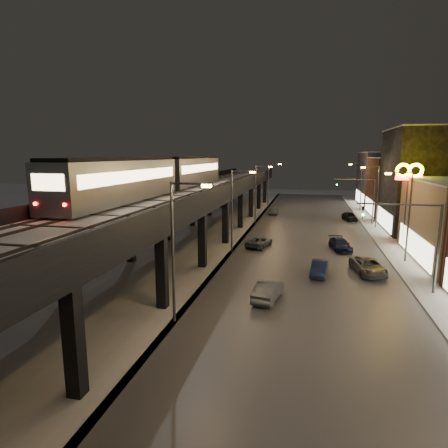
{
  "coord_description": "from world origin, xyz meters",
  "views": [
    {
      "loc": [
        7.4,
        -8.18,
        10.58
      ],
      "look_at": [
        0.69,
        21.17,
        5.0
      ],
      "focal_mm": 30.0,
      "sensor_mm": 36.0,
      "label": 1
    }
  ],
  "objects_px": {
    "car_far_white": "(273,211)",
    "car_onc_white": "(340,245)",
    "car_onc_dark": "(368,267)",
    "car_onc_red": "(350,217)",
    "car_near_white": "(268,291)",
    "subway_train": "(164,174)",
    "car_onc_silver": "(319,269)",
    "car_mid_silver": "(259,242)"
  },
  "relations": [
    {
      "from": "car_far_white",
      "to": "car_onc_white",
      "type": "relative_size",
      "value": 0.85
    },
    {
      "from": "car_onc_dark",
      "to": "car_onc_red",
      "type": "distance_m",
      "value": 28.54
    },
    {
      "from": "car_near_white",
      "to": "subway_train",
      "type": "bearing_deg",
      "value": -35.9
    },
    {
      "from": "car_far_white",
      "to": "car_onc_silver",
      "type": "distance_m",
      "value": 34.79
    },
    {
      "from": "car_mid_silver",
      "to": "car_onc_white",
      "type": "distance_m",
      "value": 9.08
    },
    {
      "from": "car_onc_red",
      "to": "car_near_white",
      "type": "bearing_deg",
      "value": -117.99
    },
    {
      "from": "car_near_white",
      "to": "car_mid_silver",
      "type": "distance_m",
      "value": 16.19
    },
    {
      "from": "car_mid_silver",
      "to": "car_onc_dark",
      "type": "relative_size",
      "value": 0.9
    },
    {
      "from": "car_mid_silver",
      "to": "car_onc_dark",
      "type": "xyz_separation_m",
      "value": [
        10.9,
        -7.84,
        0.07
      ]
    },
    {
      "from": "subway_train",
      "to": "car_mid_silver",
      "type": "distance_m",
      "value": 13.33
    },
    {
      "from": "car_onc_dark",
      "to": "car_onc_white",
      "type": "relative_size",
      "value": 1.11
    },
    {
      "from": "car_onc_silver",
      "to": "car_onc_white",
      "type": "xyz_separation_m",
      "value": [
        2.48,
        9.59,
        0.02
      ]
    },
    {
      "from": "subway_train",
      "to": "car_onc_silver",
      "type": "bearing_deg",
      "value": -21.08
    },
    {
      "from": "car_far_white",
      "to": "car_onc_dark",
      "type": "xyz_separation_m",
      "value": [
        11.61,
        -32.67,
        0.04
      ]
    },
    {
      "from": "car_near_white",
      "to": "car_far_white",
      "type": "distance_m",
      "value": 40.93
    },
    {
      "from": "car_near_white",
      "to": "car_mid_silver",
      "type": "bearing_deg",
      "value": -70.76
    },
    {
      "from": "car_onc_dark",
      "to": "car_onc_red",
      "type": "bearing_deg",
      "value": 76.61
    },
    {
      "from": "car_mid_silver",
      "to": "car_far_white",
      "type": "height_order",
      "value": "car_far_white"
    },
    {
      "from": "subway_train",
      "to": "car_onc_dark",
      "type": "bearing_deg",
      "value": -13.78
    },
    {
      "from": "subway_train",
      "to": "car_mid_silver",
      "type": "relative_size",
      "value": 8.65
    },
    {
      "from": "car_near_white",
      "to": "car_onc_silver",
      "type": "xyz_separation_m",
      "value": [
        3.8,
        6.77,
        -0.06
      ]
    },
    {
      "from": "car_near_white",
      "to": "car_mid_silver",
      "type": "xyz_separation_m",
      "value": [
        -2.79,
        15.95,
        -0.07
      ]
    },
    {
      "from": "car_onc_white",
      "to": "car_onc_red",
      "type": "height_order",
      "value": "car_onc_red"
    },
    {
      "from": "car_near_white",
      "to": "car_onc_white",
      "type": "height_order",
      "value": "car_near_white"
    },
    {
      "from": "car_mid_silver",
      "to": "car_onc_dark",
      "type": "height_order",
      "value": "car_onc_dark"
    },
    {
      "from": "subway_train",
      "to": "car_near_white",
      "type": "relative_size",
      "value": 9.24
    },
    {
      "from": "car_onc_dark",
      "to": "car_near_white",
      "type": "bearing_deg",
      "value": -146.19
    },
    {
      "from": "car_near_white",
      "to": "car_onc_red",
      "type": "distance_m",
      "value": 37.76
    },
    {
      "from": "car_near_white",
      "to": "car_onc_red",
      "type": "height_order",
      "value": "car_onc_red"
    },
    {
      "from": "car_onc_white",
      "to": "car_onc_red",
      "type": "xyz_separation_m",
      "value": [
        2.92,
        20.27,
        0.04
      ]
    },
    {
      "from": "car_far_white",
      "to": "car_onc_red",
      "type": "distance_m",
      "value": 13.36
    },
    {
      "from": "subway_train",
      "to": "car_onc_red",
      "type": "height_order",
      "value": "subway_train"
    },
    {
      "from": "car_onc_silver",
      "to": "car_onc_white",
      "type": "bearing_deg",
      "value": 81.73
    },
    {
      "from": "car_near_white",
      "to": "car_mid_silver",
      "type": "relative_size",
      "value": 0.94
    },
    {
      "from": "car_near_white",
      "to": "car_onc_dark",
      "type": "bearing_deg",
      "value": -125.69
    },
    {
      "from": "subway_train",
      "to": "car_onc_red",
      "type": "xyz_separation_m",
      "value": [
        22.44,
        23.29,
        -7.79
      ]
    },
    {
      "from": "car_near_white",
      "to": "car_onc_dark",
      "type": "xyz_separation_m",
      "value": [
        8.1,
        8.1,
        0.0
      ]
    },
    {
      "from": "car_onc_silver",
      "to": "car_onc_white",
      "type": "distance_m",
      "value": 9.9
    },
    {
      "from": "car_mid_silver",
      "to": "car_far_white",
      "type": "relative_size",
      "value": 1.18
    },
    {
      "from": "subway_train",
      "to": "car_far_white",
      "type": "distance_m",
      "value": 30.15
    },
    {
      "from": "car_mid_silver",
      "to": "car_far_white",
      "type": "xyz_separation_m",
      "value": [
        -0.71,
        24.83,
        0.02
      ]
    },
    {
      "from": "car_far_white",
      "to": "car_onc_dark",
      "type": "relative_size",
      "value": 0.76
    }
  ]
}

